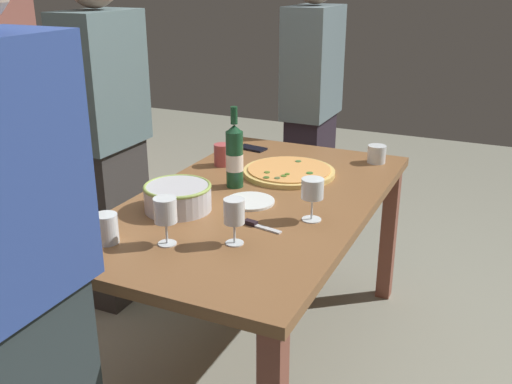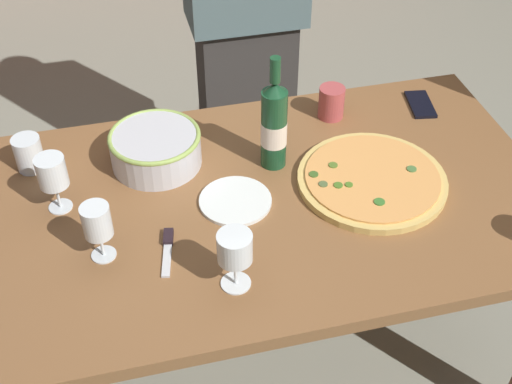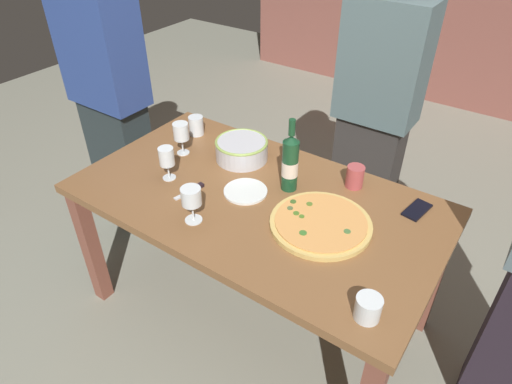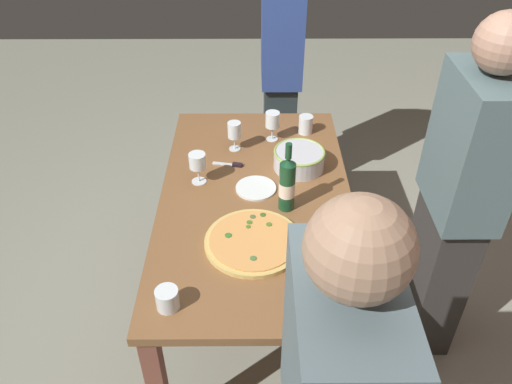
% 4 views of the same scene
% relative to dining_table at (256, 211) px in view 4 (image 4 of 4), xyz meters
% --- Properties ---
extents(ground_plane, '(8.00, 8.00, 0.00)m').
position_rel_dining_table_xyz_m(ground_plane, '(0.00, 0.00, -0.66)').
color(ground_plane, gray).
extents(dining_table, '(1.60, 0.90, 0.75)m').
position_rel_dining_table_xyz_m(dining_table, '(0.00, 0.00, 0.00)').
color(dining_table, brown).
rests_on(dining_table, ground).
extents(pizza, '(0.41, 0.41, 0.03)m').
position_rel_dining_table_xyz_m(pizza, '(0.32, -0.01, 0.11)').
color(pizza, '#DAB662').
rests_on(pizza, dining_table).
extents(serving_bowl, '(0.26, 0.26, 0.10)m').
position_rel_dining_table_xyz_m(serving_bowl, '(-0.24, 0.22, 0.15)').
color(serving_bowl, silver).
rests_on(serving_bowl, dining_table).
extents(wine_bottle, '(0.07, 0.07, 0.34)m').
position_rel_dining_table_xyz_m(wine_bottle, '(0.08, 0.14, 0.23)').
color(wine_bottle, '#174527').
rests_on(wine_bottle, dining_table).
extents(wine_glass_near_pizza, '(0.08, 0.08, 0.16)m').
position_rel_dining_table_xyz_m(wine_glass_near_pizza, '(-0.12, -0.28, 0.21)').
color(wine_glass_near_pizza, white).
rests_on(wine_glass_near_pizza, dining_table).
extents(wine_glass_by_bottle, '(0.07, 0.07, 0.16)m').
position_rel_dining_table_xyz_m(wine_glass_by_bottle, '(-0.41, -0.11, 0.20)').
color(wine_glass_by_bottle, white).
rests_on(wine_glass_by_bottle, dining_table).
extents(wine_glass_far_left, '(0.08, 0.08, 0.16)m').
position_rel_dining_table_xyz_m(wine_glass_far_left, '(-0.51, 0.09, 0.21)').
color(wine_glass_far_left, white).
rests_on(wine_glass_far_left, dining_table).
extents(cup_amber, '(0.09, 0.09, 0.08)m').
position_rel_dining_table_xyz_m(cup_amber, '(0.66, -0.32, 0.13)').
color(cup_amber, white).
rests_on(cup_amber, dining_table).
extents(cup_ceramic, '(0.08, 0.08, 0.10)m').
position_rel_dining_table_xyz_m(cup_ceramic, '(-0.58, 0.28, 0.14)').
color(cup_ceramic, white).
rests_on(cup_ceramic, dining_table).
extents(cup_spare, '(0.08, 0.08, 0.10)m').
position_rel_dining_table_xyz_m(cup_spare, '(0.32, 0.32, 0.14)').
color(cup_spare, '#B3494B').
rests_on(cup_spare, dining_table).
extents(side_plate, '(0.19, 0.19, 0.01)m').
position_rel_dining_table_xyz_m(side_plate, '(-0.06, -0.00, 0.10)').
color(side_plate, white).
rests_on(side_plate, dining_table).
extents(cell_phone, '(0.09, 0.15, 0.01)m').
position_rel_dining_table_xyz_m(cell_phone, '(0.61, 0.30, 0.10)').
color(cell_phone, black).
rests_on(cell_phone, dining_table).
extents(pizza_knife, '(0.05, 0.15, 0.02)m').
position_rel_dining_table_xyz_m(pizza_knife, '(-0.26, -0.12, 0.10)').
color(pizza_knife, silver).
rests_on(pizza_knife, dining_table).
extents(person_host, '(0.41, 0.24, 1.67)m').
position_rel_dining_table_xyz_m(person_host, '(0.17, 0.86, 0.19)').
color(person_host, '#34302E').
rests_on(person_host, ground).
extents(person_guest_left, '(0.44, 0.24, 1.71)m').
position_rel_dining_table_xyz_m(person_guest_left, '(-1.11, 0.16, 0.21)').
color(person_guest_left, '#273234').
rests_on(person_guest_left, ground).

